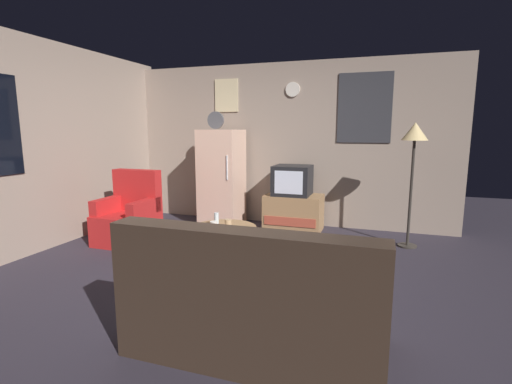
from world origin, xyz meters
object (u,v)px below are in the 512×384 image
object	(u,v)px
mug_ceramic_tan	(228,223)
wine_glass	(216,219)
mug_ceramic_white	(214,225)
armchair	(129,217)
standing_lamp	(414,141)
coffee_table	(224,247)
tv_stand	(294,213)
crt_tv	(292,180)
couch	(254,310)
fridge	(222,178)

from	to	relation	value
mug_ceramic_tan	wine_glass	bearing A→B (deg)	174.68
wine_glass	mug_ceramic_white	bearing A→B (deg)	-77.38
wine_glass	mug_ceramic_white	distance (m)	0.15
armchair	wine_glass	bearing A→B (deg)	-16.07
standing_lamp	coffee_table	world-z (taller)	standing_lamp
tv_stand	coffee_table	bearing A→B (deg)	-102.90
crt_tv	coffee_table	size ratio (longest dim) A/B	0.75
wine_glass	mug_ceramic_tan	bearing A→B (deg)	-5.32
tv_stand	mug_ceramic_white	size ratio (longest dim) A/B	9.33
crt_tv	mug_ceramic_white	distance (m)	1.92
mug_ceramic_white	standing_lamp	bearing A→B (deg)	36.97
mug_ceramic_tan	couch	world-z (taller)	couch
mug_ceramic_white	mug_ceramic_tan	distance (m)	0.17
fridge	standing_lamp	size ratio (longest dim) A/B	1.11
standing_lamp	coffee_table	xyz separation A→B (m)	(-1.98, -1.40, -1.13)
mug_ceramic_tan	tv_stand	bearing A→B (deg)	78.89
tv_stand	armchair	bearing A→B (deg)	-146.76
fridge	standing_lamp	bearing A→B (deg)	-5.84
couch	armchair	bearing A→B (deg)	142.05
standing_lamp	mug_ceramic_tan	size ratio (longest dim) A/B	17.67
mug_ceramic_tan	couch	xyz separation A→B (m)	(0.78, -1.44, -0.18)
crt_tv	couch	world-z (taller)	crt_tv
fridge	wine_glass	distance (m)	1.81
crt_tv	mug_ceramic_tan	bearing A→B (deg)	-100.29
mug_ceramic_tan	couch	distance (m)	1.65
tv_stand	coffee_table	xyz separation A→B (m)	(-0.39, -1.72, -0.04)
mug_ceramic_white	armchair	distance (m)	1.62
mug_ceramic_white	couch	world-z (taller)	couch
wine_glass	mug_ceramic_white	size ratio (longest dim) A/B	1.67
coffee_table	couch	xyz separation A→B (m)	(0.84, -1.44, 0.09)
standing_lamp	armchair	xyz separation A→B (m)	(-3.55, -0.97, -1.02)
tv_stand	crt_tv	world-z (taller)	crt_tv
wine_glass	couch	world-z (taller)	couch
crt_tv	wine_glass	world-z (taller)	crt_tv
coffee_table	wine_glass	xyz separation A→B (m)	(-0.09, 0.01, 0.30)
fridge	crt_tv	distance (m)	1.13
coffee_table	mug_ceramic_tan	size ratio (longest dim) A/B	8.00
tv_stand	wine_glass	world-z (taller)	wine_glass
standing_lamp	wine_glass	size ratio (longest dim) A/B	10.60
tv_stand	couch	bearing A→B (deg)	-81.98
tv_stand	standing_lamp	bearing A→B (deg)	-11.35
tv_stand	standing_lamp	xyz separation A→B (m)	(1.59, -0.32, 1.09)
standing_lamp	wine_glass	xyz separation A→B (m)	(-2.07, -1.39, -0.83)
tv_stand	fridge	bearing A→B (deg)	-178.09
mug_ceramic_white	couch	bearing A→B (deg)	-55.55
standing_lamp	coffee_table	bearing A→B (deg)	-144.70
fridge	coffee_table	world-z (taller)	fridge
couch	crt_tv	bearing A→B (deg)	98.48
mug_ceramic_tan	armchair	xyz separation A→B (m)	(-1.62, 0.44, -0.16)
coffee_table	couch	distance (m)	1.67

